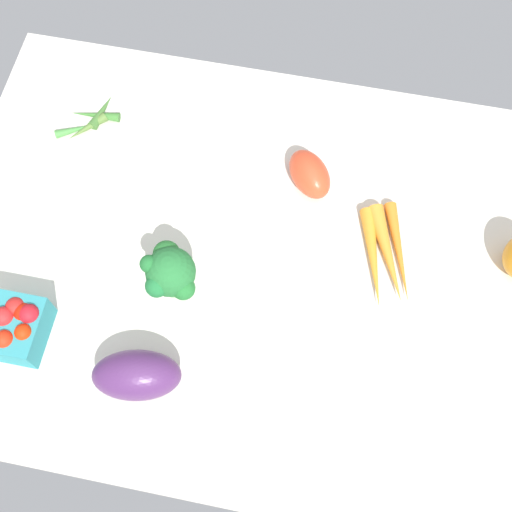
% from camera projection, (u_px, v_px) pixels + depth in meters
% --- Properties ---
extents(tablecloth, '(1.04, 0.76, 0.02)m').
position_uv_depth(tablecloth, '(256.00, 263.00, 1.10)').
color(tablecloth, silver).
rests_on(tablecloth, ground).
extents(eggplant, '(0.14, 0.10, 0.07)m').
position_uv_depth(eggplant, '(137.00, 375.00, 0.98)').
color(eggplant, '#542C63').
rests_on(eggplant, tablecloth).
extents(carrot_bunch, '(0.11, 0.19, 0.03)m').
position_uv_depth(carrot_bunch, '(385.00, 255.00, 1.08)').
color(carrot_bunch, orange).
rests_on(carrot_bunch, tablecloth).
extents(roma_tomato, '(0.10, 0.11, 0.06)m').
position_uv_depth(roma_tomato, '(310.00, 174.00, 1.12)').
color(roma_tomato, '#E34828').
rests_on(roma_tomato, tablecloth).
extents(berry_basket, '(0.10, 0.10, 0.07)m').
position_uv_depth(berry_basket, '(13.00, 325.00, 1.01)').
color(berry_basket, teal).
rests_on(berry_basket, tablecloth).
extents(okra_pile, '(0.11, 0.11, 0.02)m').
position_uv_depth(okra_pile, '(91.00, 120.00, 1.19)').
color(okra_pile, '#567A36').
rests_on(okra_pile, tablecloth).
extents(broccoli_head, '(0.09, 0.09, 0.11)m').
position_uv_depth(broccoli_head, '(170.00, 273.00, 1.02)').
color(broccoli_head, '#96CB8B').
rests_on(broccoli_head, tablecloth).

